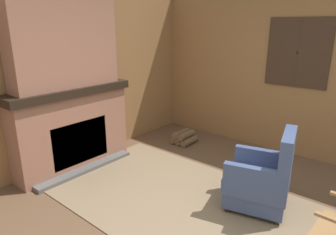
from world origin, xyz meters
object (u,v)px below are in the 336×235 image
Objects in this scene: armchair at (262,180)px; storage_case at (104,76)px; firewood_stack at (184,137)px; decorative_plate_on_mantel at (68,77)px; oil_lamp_vase at (30,85)px.

storage_case is (-2.63, -0.09, 0.93)m from armchair.
decorative_plate_on_mantel is (-0.75, -1.75, 1.24)m from firewood_stack.
decorative_plate_on_mantel is (-2.65, -0.70, 0.99)m from armchair.
storage_case is at bearing 88.12° from decorative_plate_on_mantel.
decorative_plate_on_mantel reaches higher than storage_case.
decorative_plate_on_mantel is (-0.02, -0.61, 0.06)m from storage_case.
decorative_plate_on_mantel is at bearing -113.23° from firewood_stack.
armchair is 2.44× the size of firewood_stack.
armchair is 3.63× the size of decorative_plate_on_mantel.
storage_case reaches higher than firewood_stack.
decorative_plate_on_mantel is at bearing 92.04° from oil_lamp_vase.
armchair is at bearing 14.83° from decorative_plate_on_mantel.
armchair is 4.42× the size of storage_case.
storage_case is (-0.73, -1.14, 1.18)m from firewood_stack.
storage_case reaches higher than armchair.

